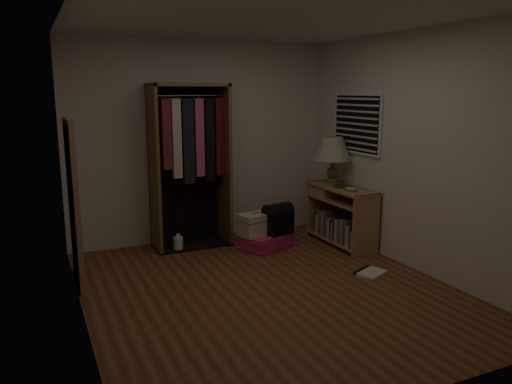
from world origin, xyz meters
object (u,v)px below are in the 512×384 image
at_px(floor_mirror, 74,203).
at_px(white_jug, 178,243).
at_px(table_lamp, 333,150).
at_px(train_case, 255,224).
at_px(pink_suitcase, 265,241).
at_px(console_bookshelf, 339,213).
at_px(black_bag, 278,218).
at_px(open_wardrobe, 191,152).

height_order(floor_mirror, white_jug, floor_mirror).
bearing_deg(table_lamp, floor_mirror, -175.72).
xyz_separation_m(train_case, white_jug, (-0.88, 0.37, -0.24)).
bearing_deg(pink_suitcase, console_bookshelf, -33.18).
relative_size(pink_suitcase, white_jug, 3.59).
xyz_separation_m(pink_suitcase, white_jug, (-1.03, 0.37, -0.01)).
distance_m(console_bookshelf, floor_mirror, 3.27).
distance_m(pink_suitcase, black_bag, 0.34).
bearing_deg(open_wardrobe, table_lamp, -16.63).
bearing_deg(open_wardrobe, pink_suitcase, -34.76).
relative_size(console_bookshelf, table_lamp, 1.81).
height_order(pink_suitcase, train_case, train_case).
xyz_separation_m(open_wardrobe, white_jug, (-0.25, -0.17, -1.12)).
relative_size(floor_mirror, pink_suitcase, 2.23).
height_order(console_bookshelf, pink_suitcase, console_bookshelf).
height_order(floor_mirror, pink_suitcase, floor_mirror).
xyz_separation_m(black_bag, white_jug, (-1.17, 0.44, -0.30)).
height_order(console_bookshelf, floor_mirror, floor_mirror).
height_order(open_wardrobe, table_lamp, open_wardrobe).
distance_m(open_wardrobe, table_lamp, 1.84).
distance_m(black_bag, white_jug, 1.29).
xyz_separation_m(console_bookshelf, table_lamp, (0.00, 0.20, 0.81)).
relative_size(console_bookshelf, floor_mirror, 0.66).
height_order(open_wardrobe, train_case, open_wardrobe).
distance_m(open_wardrobe, floor_mirror, 1.71).
relative_size(console_bookshelf, open_wardrobe, 0.55).
height_order(console_bookshelf, open_wardrobe, open_wardrobe).
bearing_deg(train_case, table_lamp, -12.53).
relative_size(open_wardrobe, train_case, 4.52).
height_order(console_bookshelf, train_case, console_bookshelf).
bearing_deg(pink_suitcase, open_wardrobe, 122.73).
bearing_deg(console_bookshelf, white_jug, 164.49).
bearing_deg(pink_suitcase, white_jug, 137.59).
xyz_separation_m(floor_mirror, black_bag, (2.40, 0.16, -0.46)).
relative_size(console_bookshelf, black_bag, 2.74).
bearing_deg(black_bag, open_wardrobe, 131.18).
relative_size(open_wardrobe, floor_mirror, 1.21).
bearing_deg(console_bookshelf, floor_mirror, -179.24).
distance_m(train_case, table_lamp, 1.43).
xyz_separation_m(floor_mirror, white_jug, (1.23, 0.60, -0.76)).
distance_m(console_bookshelf, train_case, 1.14).
height_order(pink_suitcase, black_bag, black_bag).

